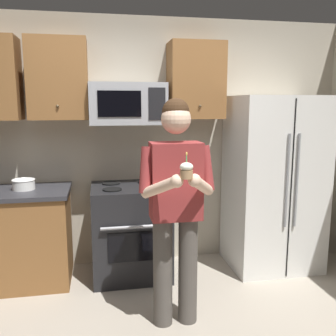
% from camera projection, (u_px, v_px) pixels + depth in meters
% --- Properties ---
extents(wall_back, '(4.40, 0.10, 2.60)m').
position_uv_depth(wall_back, '(140.00, 143.00, 3.99)').
color(wall_back, '#B7AD99').
rests_on(wall_back, ground).
extents(oven_range, '(0.76, 0.70, 0.93)m').
position_uv_depth(oven_range, '(131.00, 231.00, 3.72)').
color(oven_range, black).
rests_on(oven_range, ground).
extents(microwave, '(0.74, 0.41, 0.40)m').
position_uv_depth(microwave, '(128.00, 104.00, 3.63)').
color(microwave, '#9EA0A5').
extents(refrigerator, '(0.90, 0.75, 1.80)m').
position_uv_depth(refrigerator, '(273.00, 183.00, 3.89)').
color(refrigerator, white).
rests_on(refrigerator, ground).
extents(cabinet_row_upper, '(2.78, 0.36, 0.76)m').
position_uv_depth(cabinet_row_upper, '(66.00, 79.00, 3.53)').
color(cabinet_row_upper, brown).
extents(bowl_large_white, '(0.21, 0.21, 0.10)m').
position_uv_depth(bowl_large_white, '(24.00, 184.00, 3.50)').
color(bowl_large_white, white).
rests_on(bowl_large_white, counter_left).
extents(person, '(0.60, 0.48, 1.76)m').
position_uv_depth(person, '(176.00, 201.00, 2.79)').
color(person, '#4C4742').
rests_on(person, ground).
extents(cupcake, '(0.09, 0.09, 0.17)m').
position_uv_depth(cupcake, '(186.00, 170.00, 2.42)').
color(cupcake, '#A87F56').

